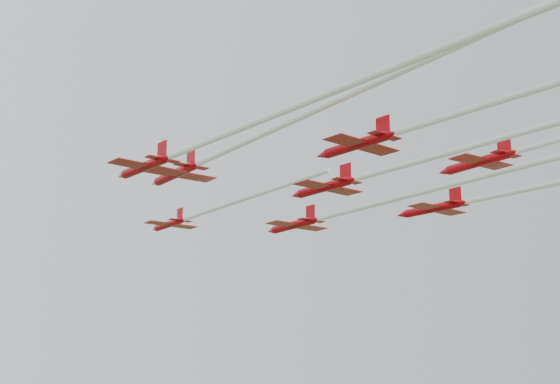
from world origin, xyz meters
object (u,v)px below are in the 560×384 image
jet_row2_right (378,204)px  jet_row3_mid (403,166)px  jet_row2_left (241,144)px  jet_row3_right (505,194)px  jet_row4_left (481,106)px  jet_lead (200,214)px  jet_row3_left (243,128)px

jet_row2_right → jet_row3_mid: jet_row3_mid is taller
jet_row2_left → jet_row2_right: bearing=5.9°
jet_row3_right → jet_row4_left: size_ratio=0.96×
jet_row2_right → jet_lead: bearing=119.1°
jet_row2_right → jet_row3_right: size_ratio=1.27×
jet_row3_left → jet_row4_left: (14.49, -15.33, -0.02)m
jet_row2_left → jet_row3_mid: size_ratio=1.17×
jet_row2_left → jet_row3_mid: jet_row2_left is taller
jet_row3_right → jet_row2_left: bearing=163.5°
jet_lead → jet_row4_left: (-0.35, -55.60, -1.12)m
jet_row3_mid → jet_row3_right: 22.43m
jet_lead → jet_row3_left: (-14.84, -40.27, -1.10)m
jet_lead → jet_row4_left: bearing=-95.2°
jet_row3_left → jet_row3_right: (44.80, 10.19, 1.58)m
jet_row4_left → jet_row3_left: bearing=123.5°
jet_row2_left → jet_row3_mid: bearing=-36.1°
jet_row3_mid → jet_row3_right: size_ratio=1.02×
jet_row2_right → jet_row3_right: 17.03m
jet_row2_right → jet_row4_left: bearing=-120.4°
jet_lead → jet_row3_right: bearing=-50.0°
jet_row2_right → jet_row3_left: size_ratio=1.08×
jet_lead → jet_row2_left: bearing=-110.5°
jet_row2_left → jet_row3_right: 37.48m
jet_lead → jet_row3_right: size_ratio=0.82×
jet_lead → jet_row3_mid: (8.16, -35.32, -0.14)m
jet_lead → jet_row2_left: size_ratio=0.68×
jet_row2_left → jet_row3_right: size_ratio=1.20×
jet_lead → jet_row3_mid: size_ratio=0.80×
jet_row2_left → jet_row4_left: jet_row2_left is taller
jet_row2_right → jet_row2_left: bearing=-175.7°
jet_row3_left → jet_row3_mid: jet_row3_mid is taller
jet_row2_left → jet_row3_mid: (15.37, -9.60, -2.62)m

